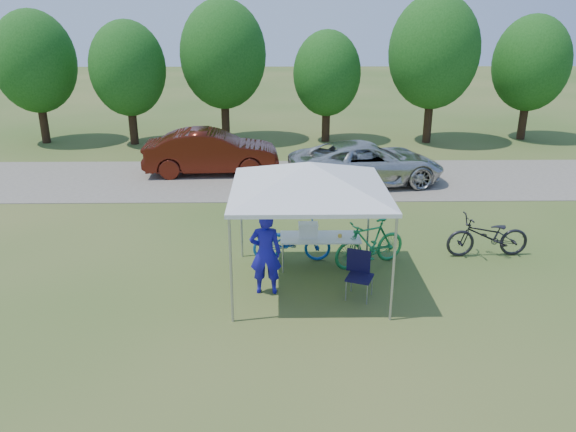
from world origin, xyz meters
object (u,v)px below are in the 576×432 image
Objects in this scene: bike_green at (370,243)px; bike_dark at (488,236)px; cooler at (308,230)px; sedan at (212,152)px; folding_chair at (359,270)px; folding_table at (320,238)px; minivan at (367,163)px; cyclist at (266,253)px; bike_blue at (292,242)px.

bike_dark is at bearing 74.08° from bike_green.
cooler reaches higher than bike_dark.
folding_chair is at bearing -159.82° from sedan.
folding_table is 0.38× the size of sedan.
minivan is at bearing 70.48° from cooler.
cooler is at bearing -162.07° from sedan.
cooler is 0.22× the size of bike_dark.
folding_chair is at bearing -62.64° from bike_dark.
bike_green is (2.36, 1.29, -0.34)m from cyclist.
folding_table is 0.98× the size of bike_green.
sedan is (-4.04, 9.31, 0.23)m from folding_chair.
sedan is (-7.39, 7.38, 0.29)m from bike_dark.
cooler is 0.09× the size of minivan.
folding_chair is 1.52m from bike_green.
cooler is 1.56m from cyclist.
cooler is 4.37m from bike_dark.
bike_green is (0.45, 1.46, -0.02)m from folding_chair.
folding_table is 1.01× the size of cyclist.
bike_dark is 0.38× the size of minivan.
cyclist reaches higher than sedan.
sedan reaches higher than bike_blue.
bike_blue is (-1.34, 1.74, -0.09)m from folding_chair.
minivan is (2.30, 6.49, -0.16)m from cooler.
bike_green is 0.36× the size of minivan.
bike_green reaches higher than bike_dark.
cooler is at bearing 149.43° from minivan.
cyclist is 9.39m from sedan.
bike_blue is 0.93× the size of bike_dark.
minivan is at bearing 72.66° from folding_table.
bike_green is (1.42, 0.04, -0.35)m from cooler.
folding_table is 0.34m from cooler.
bike_dark is at bearing 51.71° from folding_chair.
cyclist reaches higher than cooler.
folding_chair is 0.49× the size of bike_dark.
cyclist is (-1.91, 0.17, 0.32)m from folding_chair.
cyclist is (-1.21, -1.25, 0.20)m from folding_table.
bike_dark is (2.90, 0.47, -0.04)m from bike_green.
sedan is (-2.70, 7.57, 0.32)m from bike_blue.
cooler reaches higher than folding_table.
cooler is at bearing -133.91° from bike_blue.
minivan reaches higher than cooler.
minivan is (3.24, 7.74, -0.16)m from cyclist.
sedan reaches higher than folding_table.
minivan reaches higher than bike_dark.
cyclist is at bearing 146.24° from minivan.
sedan is at bearing 135.22° from folding_chair.
folding_chair is 0.54× the size of cyclist.
cyclist reaches higher than bike_green.
sedan is (-5.36, 1.41, 0.07)m from minivan.
minivan is at bearing 147.09° from bike_green.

